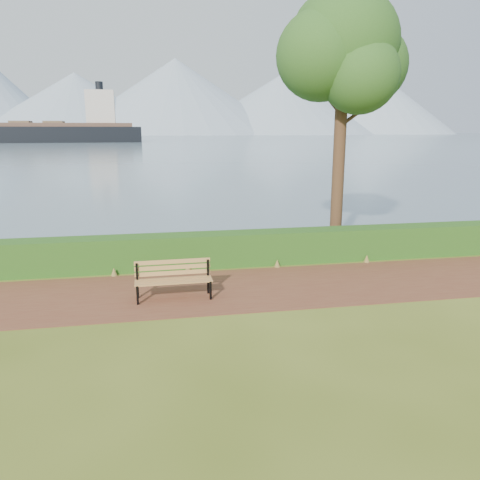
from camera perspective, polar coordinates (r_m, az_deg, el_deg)
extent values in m
plane|color=#485919|center=(12.01, -0.34, -6.48)|extent=(140.00, 140.00, 0.00)
cube|color=brown|center=(12.29, -0.59, -5.99)|extent=(40.00, 3.40, 0.01)
cube|color=#153F12|center=(14.32, -2.18, -1.12)|extent=(32.00, 0.85, 1.00)
cube|color=#465C71|center=(271.16, -10.30, 12.26)|extent=(700.00, 510.00, 0.00)
cone|color=#8299AE|center=(410.73, -19.31, 15.39)|extent=(160.00, 160.00, 48.00)
cone|color=#8299AE|center=(417.57, -7.78, 16.91)|extent=(190.00, 190.00, 62.00)
cone|color=#8299AE|center=(426.62, 4.94, 16.09)|extent=(170.00, 170.00, 50.00)
cone|color=#8299AE|center=(467.72, 15.74, 15.91)|extent=(150.00, 150.00, 58.00)
cone|color=#8299AE|center=(441.40, -11.92, 14.80)|extent=(120.00, 120.00, 35.00)
cone|color=#8299AE|center=(462.12, 9.04, 15.15)|extent=(130.00, 130.00, 40.00)
cube|color=black|center=(11.42, -12.38, -6.62)|extent=(0.05, 0.06, 0.47)
cube|color=black|center=(11.78, -12.40, -4.90)|extent=(0.05, 0.06, 0.89)
cube|color=black|center=(11.57, -12.42, -5.30)|extent=(0.06, 0.54, 0.05)
cube|color=black|center=(11.50, -3.61, -6.18)|extent=(0.05, 0.06, 0.47)
cube|color=black|center=(11.86, -3.92, -4.48)|extent=(0.05, 0.06, 0.89)
cube|color=black|center=(11.65, -3.78, -4.87)|extent=(0.06, 0.54, 0.05)
cube|color=#AF7B43|center=(11.38, -8.03, -5.26)|extent=(1.87, 0.12, 0.04)
cube|color=#AF7B43|center=(11.50, -8.07, -5.05)|extent=(1.87, 0.12, 0.04)
cube|color=#AF7B43|center=(11.63, -8.10, -4.85)|extent=(1.87, 0.12, 0.04)
cube|color=#AF7B43|center=(11.75, -8.14, -4.65)|extent=(1.87, 0.12, 0.04)
cube|color=#AF7B43|center=(11.78, -8.18, -3.98)|extent=(1.87, 0.07, 0.11)
cube|color=#AF7B43|center=(11.73, -8.20, -3.31)|extent=(1.87, 0.07, 0.11)
cube|color=#AF7B43|center=(11.69, -8.23, -2.62)|extent=(1.87, 0.07, 0.11)
cylinder|color=#3E2319|center=(16.48, 12.06, 11.74)|extent=(0.41, 0.41, 7.39)
sphere|color=#1E4416|center=(16.70, 12.61, 22.35)|extent=(3.49, 3.49, 3.49)
sphere|color=#1E4416|center=(17.21, 15.23, 19.86)|extent=(2.67, 2.67, 2.67)
sphere|color=#1E4416|center=(16.20, 9.85, 21.29)|extent=(2.87, 2.87, 2.87)
sphere|color=#1E4416|center=(15.99, 14.41, 18.96)|extent=(2.46, 2.46, 2.46)
sphere|color=#1E4416|center=(17.24, 10.56, 23.88)|extent=(2.26, 2.26, 2.26)
sphere|color=#1E4416|center=(17.02, 13.04, 25.68)|extent=(2.05, 2.05, 2.05)
cylinder|color=#3E2319|center=(16.66, 13.72, 14.50)|extent=(1.08, 0.12, 0.81)
cylinder|color=#3E2319|center=(16.45, 10.77, 16.45)|extent=(0.84, 0.39, 0.74)
cube|color=black|center=(164.57, -24.20, 11.29)|extent=(68.99, 14.28, 6.85)
cube|color=brown|center=(164.55, -24.33, 12.68)|extent=(63.46, 12.92, 1.17)
cube|color=beige|center=(162.22, -16.64, 15.16)|extent=(9.21, 8.52, 10.77)
cylinder|color=black|center=(162.61, -16.79, 17.40)|extent=(2.35, 2.35, 3.43)
cube|color=brown|center=(165.00, -25.18, 12.87)|extent=(6.20, 6.75, 0.78)
cube|color=brown|center=(163.40, -21.74, 13.19)|extent=(6.20, 6.75, 0.78)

